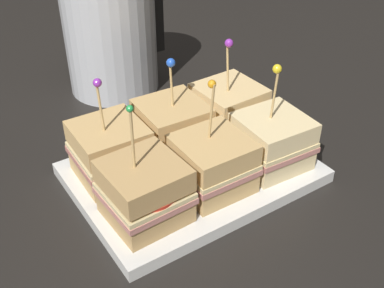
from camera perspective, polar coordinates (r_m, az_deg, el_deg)
ground_plane at (r=0.68m, az=-0.00°, el=-3.99°), size 6.00×6.00×0.00m
serving_platter at (r=0.68m, az=-0.00°, el=-3.40°), size 0.32×0.23×0.02m
sandwich_front_left at (r=0.57m, az=-5.64°, el=-5.65°), size 0.10×0.10×0.16m
sandwich_front_center at (r=0.62m, az=2.26°, el=-2.41°), size 0.09×0.09×0.15m
sandwich_front_right at (r=0.67m, az=9.44°, el=0.36°), size 0.10×0.10×0.15m
sandwich_back_left at (r=0.64m, az=-9.65°, el=-0.84°), size 0.09×0.09×0.15m
sandwich_back_center at (r=0.68m, az=-2.19°, el=1.95°), size 0.10×0.10×0.15m
sandwich_back_right at (r=0.73m, az=4.34°, el=4.08°), size 0.10×0.10×0.15m
kettle_steel at (r=0.88m, az=-9.63°, el=13.11°), size 0.18×0.16×0.24m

